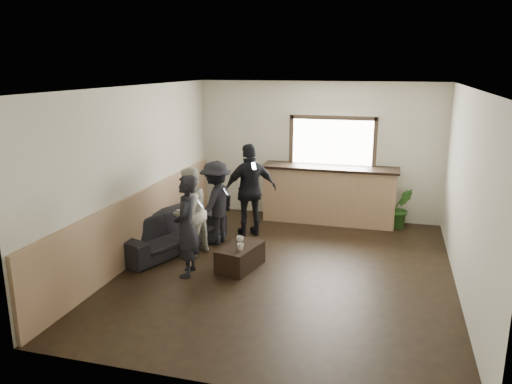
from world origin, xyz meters
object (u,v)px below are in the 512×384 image
(cup_b, at_px, (240,247))
(potted_plant, at_px, (401,208))
(sofa, at_px, (170,232))
(person_b, at_px, (189,212))
(coffee_table, at_px, (240,257))
(person_c, at_px, (216,203))
(cup_a, at_px, (240,239))
(person_a, at_px, (187,226))
(bar_counter, at_px, (329,191))
(person_d, at_px, (250,190))

(cup_b, height_order, potted_plant, potted_plant)
(sofa, relative_size, person_b, 1.42)
(potted_plant, distance_m, person_b, 4.19)
(cup_b, relative_size, person_b, 0.07)
(coffee_table, height_order, person_c, person_c)
(cup_b, relative_size, potted_plant, 0.13)
(cup_a, height_order, person_c, person_c)
(person_a, bearing_deg, bar_counter, 140.59)
(person_b, bearing_deg, sofa, -93.92)
(potted_plant, bearing_deg, coffee_table, -131.32)
(bar_counter, xyz_separation_m, person_a, (-1.71, -3.25, 0.13))
(coffee_table, height_order, cup_b, cup_b)
(person_d, bearing_deg, bar_counter, -170.41)
(cup_a, xyz_separation_m, person_b, (-0.92, 0.15, 0.33))
(person_a, bearing_deg, person_b, -171.56)
(bar_counter, bearing_deg, person_c, -134.38)
(sofa, bearing_deg, cup_b, -93.00)
(bar_counter, relative_size, cup_a, 23.91)
(bar_counter, relative_size, person_a, 1.74)
(bar_counter, relative_size, cup_b, 25.11)
(sofa, height_order, person_a, person_a)
(cup_b, distance_m, person_a, 0.88)
(person_c, bearing_deg, person_d, 153.21)
(cup_a, relative_size, person_b, 0.08)
(coffee_table, distance_m, person_a, 1.01)
(bar_counter, xyz_separation_m, sofa, (-2.45, -2.30, -0.33))
(coffee_table, xyz_separation_m, cup_b, (0.05, -0.16, 0.24))
(potted_plant, bearing_deg, sofa, -149.65)
(person_a, height_order, person_d, person_d)
(person_d, bearing_deg, person_a, 44.88)
(potted_plant, height_order, person_c, person_c)
(cup_a, bearing_deg, person_b, 170.52)
(person_a, bearing_deg, person_d, 156.99)
(cup_a, relative_size, person_a, 0.07)
(cup_a, xyz_separation_m, cup_b, (0.11, -0.34, 0.01))
(person_d, bearing_deg, person_b, 27.03)
(coffee_table, height_order, cup_a, cup_a)
(potted_plant, relative_size, person_d, 0.47)
(sofa, height_order, person_d, person_d)
(bar_counter, xyz_separation_m, cup_a, (-1.08, -2.62, -0.23))
(sofa, distance_m, coffee_table, 1.52)
(cup_b, bearing_deg, cup_a, 108.49)
(cup_a, relative_size, person_c, 0.08)
(potted_plant, relative_size, person_b, 0.54)
(person_c, relative_size, person_d, 0.86)
(coffee_table, distance_m, cup_b, 0.29)
(person_a, bearing_deg, cup_b, 99.16)
(sofa, xyz_separation_m, potted_plant, (3.86, 2.26, 0.09))
(potted_plant, bearing_deg, cup_b, -129.14)
(coffee_table, distance_m, person_c, 1.37)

